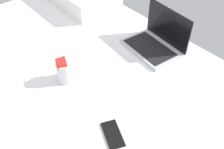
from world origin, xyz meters
TOP-DOWN VIEW (x-y plane):
  - bed_mattress at (0.00, 0.00)cm, footprint 180.00×140.00cm
  - laptop at (22.57, 48.76)cm, footprint 34.95×25.90cm
  - snack_cup at (11.83, -6.67)cm, footprint 9.67×9.47cm
  - cell_phone at (53.54, -10.27)cm, footprint 15.52×11.52cm

SIDE VIEW (x-z plane):
  - bed_mattress at x=0.00cm, z-range 0.00..18.00cm
  - cell_phone at x=53.54cm, z-range 18.00..18.80cm
  - laptop at x=22.57cm, z-range 10.91..33.91cm
  - snack_cup at x=11.83cm, z-range 17.14..30.89cm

